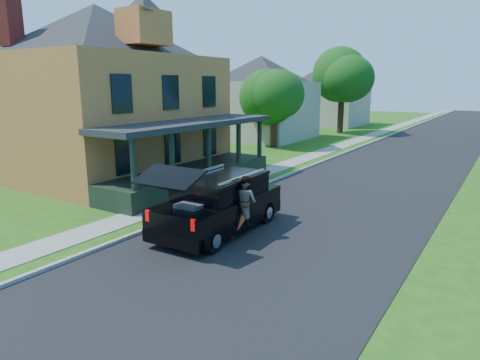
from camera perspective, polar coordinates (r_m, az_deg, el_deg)
The scene contains 13 objects.
ground at distance 12.13m, azimuth 0.90°, elevation -10.57°, with size 140.00×140.00×0.00m, color #215110.
street at distance 30.43m, azimuth 21.29°, elevation 2.74°, with size 8.00×120.00×0.02m, color black.
curb at distance 31.47m, azimuth 14.07°, elevation 3.53°, with size 0.15×120.00×0.12m, color gray.
sidewalk at distance 31.99m, azimuth 11.45°, elevation 3.80°, with size 1.30×120.00×0.03m, color gray.
front_walk at distance 22.34m, azimuth -11.72°, elevation 0.02°, with size 6.50×1.20×0.03m, color gray.
main_house at distance 24.26m, azimuth -17.98°, elevation 12.38°, with size 15.56×15.56×10.10m.
neighbor_house_mid at distance 38.68m, azimuth 2.83°, elevation 11.76°, with size 12.78×12.78×8.30m.
neighbor_house_far at distance 53.14m, azimuth 11.70°, elevation 11.76°, with size 12.78×12.78×8.30m.
black_suv at distance 14.05m, azimuth -2.86°, elevation -3.16°, with size 2.19×5.43×2.51m.
skateboarder at distance 13.43m, azimuth 0.75°, elevation -2.77°, with size 0.91×0.80×1.60m.
skateboard at distance 13.34m, azimuth -0.45°, elevation -6.32°, with size 0.45×0.45×0.70m.
tree_left_mid at distance 33.20m, azimuth 4.55°, elevation 11.93°, with size 4.61×4.55×6.70m.
tree_left_far at distance 44.16m, azimuth 13.49°, elevation 13.49°, with size 5.69×5.49×8.64m.
Camera 1 is at (5.89, -9.47, 4.79)m, focal length 32.00 mm.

